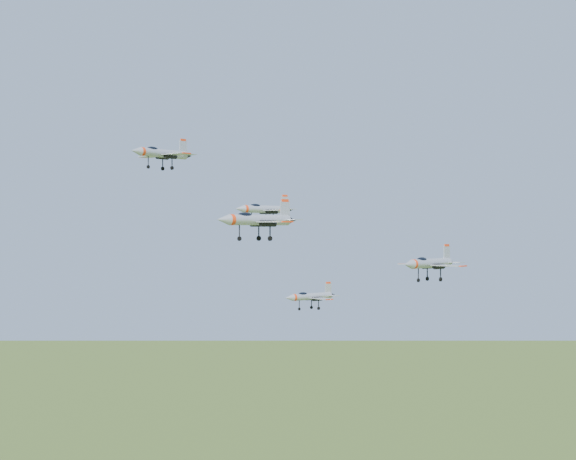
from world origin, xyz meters
TOP-DOWN VIEW (x-y plane):
  - jet_lead at (-12.99, 8.05)m, footprint 11.89×10.04m
  - jet_left_high at (-0.50, -1.15)m, footprint 10.64×8.72m
  - jet_right_high at (-9.96, -13.19)m, footprint 13.38×11.07m
  - jet_left_low at (11.64, 3.08)m, footprint 10.52×8.63m
  - jet_right_low at (21.84, -13.85)m, footprint 13.59×11.39m

SIDE VIEW (x-z plane):
  - jet_left_low at x=11.64m, z-range 126.01..128.83m
  - jet_right_low at x=21.84m, z-range 131.39..135.03m
  - jet_right_high at x=-9.96m, z-range 137.92..141.49m
  - jet_left_high at x=-0.50m, z-range 140.09..142.94m
  - jet_lead at x=-12.99m, z-range 148.37..151.57m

